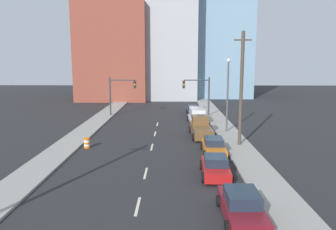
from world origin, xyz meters
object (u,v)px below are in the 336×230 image
object	(u,v)px
traffic_signal_right	(201,91)
sedan_navy	(193,111)
street_lamp	(228,90)
sedan_red	(215,167)
box_truck_silver	(197,116)
traffic_signal_left	(118,91)
pickup_truck_brown	(201,128)
sedan_orange	(214,146)
utility_pole_right_mid	(241,89)
traffic_barrel	(87,143)
sedan_maroon	(242,206)

from	to	relation	value
traffic_signal_right	sedan_navy	distance (m)	3.56
street_lamp	sedan_red	xyz separation A→B (m)	(-3.09, -14.18, -4.14)
box_truck_silver	traffic_signal_left	bearing A→B (deg)	150.71
pickup_truck_brown	sedan_orange	bearing A→B (deg)	-87.52
sedan_orange	sedan_navy	world-z (taller)	sedan_orange
traffic_signal_left	box_truck_silver	size ratio (longest dim) A/B	0.94
traffic_signal_left	sedan_navy	distance (m)	11.62
utility_pole_right_mid	pickup_truck_brown	world-z (taller)	utility_pole_right_mid
utility_pole_right_mid	pickup_truck_brown	bearing A→B (deg)	127.53
sedan_orange	street_lamp	bearing A→B (deg)	73.58
traffic_signal_right	traffic_barrel	distance (m)	21.79
pickup_truck_brown	utility_pole_right_mid	bearing A→B (deg)	-54.46
box_truck_silver	sedan_navy	xyz separation A→B (m)	(-0.00, 7.20, -0.34)
sedan_navy	utility_pole_right_mid	bearing A→B (deg)	-79.41
traffic_signal_right	pickup_truck_brown	world-z (taller)	traffic_signal_right
box_truck_silver	traffic_signal_right	bearing A→B (deg)	77.97
pickup_truck_brown	box_truck_silver	world-z (taller)	pickup_truck_brown
pickup_truck_brown	box_truck_silver	distance (m)	6.98
sedan_red	box_truck_silver	distance (m)	19.52
utility_pole_right_mid	street_lamp	xyz separation A→B (m)	(-0.25, 5.96, -0.67)
sedan_orange	traffic_barrel	bearing A→B (deg)	171.48
traffic_signal_left	box_truck_silver	world-z (taller)	traffic_signal_left
traffic_barrel	sedan_red	bearing A→B (deg)	-33.74
traffic_signal_left	traffic_barrel	bearing A→B (deg)	-90.07
traffic_signal_right	sedan_red	bearing A→B (deg)	-92.48
sedan_orange	box_truck_silver	bearing A→B (deg)	91.89
street_lamp	sedan_navy	xyz separation A→B (m)	(-2.98, 12.54, -4.19)
sedan_red	pickup_truck_brown	distance (m)	12.55
traffic_signal_right	utility_pole_right_mid	distance (m)	17.21
utility_pole_right_mid	street_lamp	world-z (taller)	utility_pole_right_mid
sedan_red	sedan_maroon	bearing A→B (deg)	-83.03
traffic_signal_left	utility_pole_right_mid	size ratio (longest dim) A/B	0.53
traffic_barrel	sedan_maroon	xyz separation A→B (m)	(11.53, -13.74, 0.21)
pickup_truck_brown	sedan_red	bearing A→B (deg)	-92.10
sedan_maroon	sedan_red	xyz separation A→B (m)	(-0.51, 6.38, -0.02)
street_lamp	pickup_truck_brown	world-z (taller)	street_lamp
traffic_signal_left	utility_pole_right_mid	distance (m)	22.29
street_lamp	sedan_orange	size ratio (longest dim) A/B	1.74
traffic_signal_right	street_lamp	world-z (taller)	street_lamp
utility_pole_right_mid	street_lamp	bearing A→B (deg)	92.42
pickup_truck_brown	sedan_navy	size ratio (longest dim) A/B	1.35
traffic_signal_right	sedan_maroon	distance (m)	31.71
sedan_maroon	sedan_red	world-z (taller)	sedan_maroon
sedan_red	box_truck_silver	bearing A→B (deg)	92.04
traffic_signal_left	utility_pole_right_mid	bearing A→B (deg)	-49.80
utility_pole_right_mid	sedan_red	xyz separation A→B (m)	(-3.34, -8.23, -4.81)
street_lamp	box_truck_silver	bearing A→B (deg)	119.16
traffic_signal_left	pickup_truck_brown	xyz separation A→B (m)	(11.02, -12.65, -2.82)
street_lamp	pickup_truck_brown	bearing A→B (deg)	-151.90
traffic_signal_left	sedan_red	size ratio (longest dim) A/B	1.29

